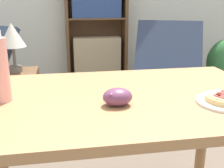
# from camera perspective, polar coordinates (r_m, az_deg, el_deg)

# --- Properties ---
(dining_table) EXTENTS (1.26, 0.78, 0.73)m
(dining_table) POSITION_cam_1_polar(r_m,az_deg,el_deg) (1.18, 1.52, -6.90)
(dining_table) COLOR #A37549
(dining_table) RESTS_ON ground_plane
(grape_bunch) EXTENTS (0.11, 0.09, 0.07)m
(grape_bunch) POSITION_cam_1_polar(r_m,az_deg,el_deg) (1.03, 1.12, -2.64)
(grape_bunch) COLOR #6B3856
(grape_bunch) RESTS_ON dining_table
(lounge_chair_far) EXTENTS (0.86, 0.95, 0.88)m
(lounge_chair_far) POSITION_cam_1_polar(r_m,az_deg,el_deg) (2.83, 11.13, -0.04)
(lounge_chair_far) COLOR slate
(lounge_chair_far) RESTS_ON ground_plane
(bookshelf) EXTENTS (0.75, 0.27, 1.73)m
(bookshelf) POSITION_cam_1_polar(r_m,az_deg,el_deg) (3.52, -3.23, 11.96)
(bookshelf) COLOR brown
(bookshelf) RESTS_ON ground_plane
(side_table) EXTENTS (0.34, 0.34, 0.53)m
(side_table) POSITION_cam_1_polar(r_m,az_deg,el_deg) (2.51, -18.38, -3.47)
(side_table) COLOR brown
(side_table) RESTS_ON ground_plane
(table_lamp) EXTENTS (0.21, 0.21, 0.39)m
(table_lamp) POSITION_cam_1_polar(r_m,az_deg,el_deg) (2.38, -19.63, 8.91)
(table_lamp) COLOR #665B51
(table_lamp) RESTS_ON side_table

